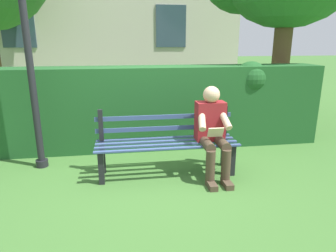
% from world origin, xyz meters
% --- Properties ---
extents(ground, '(60.00, 60.00, 0.00)m').
position_xyz_m(ground, '(0.00, 0.00, 0.00)').
color(ground, '#3D6B2D').
extents(park_bench, '(1.87, 0.50, 0.88)m').
position_xyz_m(park_bench, '(0.00, -0.06, 0.43)').
color(park_bench, black).
rests_on(park_bench, ground).
extents(person_seated, '(0.44, 0.73, 1.18)m').
position_xyz_m(person_seated, '(-0.58, 0.10, 0.63)').
color(person_seated, maroon).
rests_on(person_seated, ground).
extents(hedge_backdrop, '(5.91, 0.67, 1.42)m').
position_xyz_m(hedge_backdrop, '(0.16, -1.17, 0.70)').
color(hedge_backdrop, '#1E5123').
rests_on(hedge_backdrop, ground).
extents(lamp_post, '(0.25, 0.25, 3.67)m').
position_xyz_m(lamp_post, '(1.74, -0.52, 2.20)').
color(lamp_post, black).
rests_on(lamp_post, ground).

